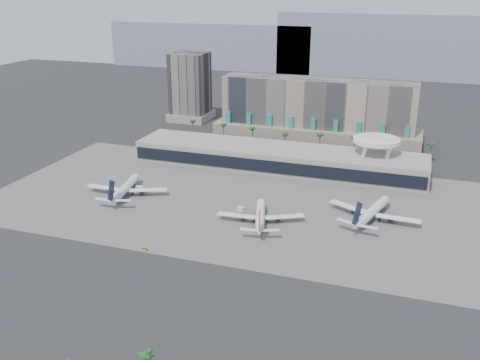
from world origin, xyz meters
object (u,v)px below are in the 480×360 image
(service_vehicle_a, at_px, (140,188))
(taxiway_sign, at_px, (145,250))
(airliner_right, at_px, (372,212))
(service_vehicle_b, at_px, (241,209))
(airliner_left, at_px, (125,188))
(airliner_centre, at_px, (260,215))

(service_vehicle_a, relative_size, taxiway_sign, 2.02)
(airliner_right, height_order, service_vehicle_a, airliner_right)
(service_vehicle_a, bearing_deg, airliner_right, 5.37)
(airliner_right, xyz_separation_m, service_vehicle_b, (-60.44, -9.63, -3.00))
(airliner_left, bearing_deg, airliner_centre, -17.73)
(airliner_left, distance_m, airliner_right, 123.29)
(service_vehicle_a, bearing_deg, airliner_left, -107.37)
(airliner_left, relative_size, service_vehicle_a, 9.91)
(service_vehicle_b, bearing_deg, airliner_left, -163.71)
(airliner_left, xyz_separation_m, service_vehicle_a, (3.47, 8.55, -2.76))
(airliner_right, xyz_separation_m, taxiway_sign, (-84.67, -60.80, -3.48))
(airliner_right, xyz_separation_m, service_vehicle_a, (-119.42, -1.40, -2.89))
(airliner_left, relative_size, service_vehicle_b, 11.66)
(airliner_right, bearing_deg, taxiway_sign, -129.01)
(airliner_centre, height_order, service_vehicle_a, airliner_centre)
(airliner_left, xyz_separation_m, airliner_right, (122.88, 9.95, 0.13))
(airliner_centre, bearing_deg, taxiway_sign, -147.29)
(airliner_left, xyz_separation_m, service_vehicle_b, (62.45, 0.32, -2.88))
(airliner_left, bearing_deg, taxiway_sign, -63.36)
(airliner_left, distance_m, taxiway_sign, 63.70)
(airliner_centre, xyz_separation_m, taxiway_sign, (-36.90, -41.05, -3.10))
(airliner_left, bearing_deg, service_vehicle_b, -9.99)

